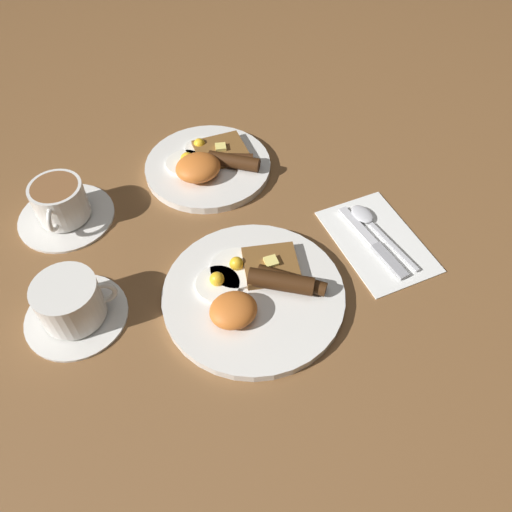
{
  "coord_description": "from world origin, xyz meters",
  "views": [
    {
      "loc": [
        -0.17,
        -0.41,
        0.64
      ],
      "look_at": [
        0.03,
        0.06,
        0.03
      ],
      "focal_mm": 35.0,
      "sensor_mm": 36.0,
      "label": 1
    }
  ],
  "objects_px": {
    "teacup_far": "(62,206)",
    "knife": "(375,245)",
    "breakfast_plate_far": "(208,164)",
    "breakfast_plate_near": "(254,292)",
    "spoon": "(369,221)",
    "teacup_near": "(71,304)"
  },
  "relations": [
    {
      "from": "breakfast_plate_near",
      "to": "knife",
      "type": "relative_size",
      "value": 1.6
    },
    {
      "from": "breakfast_plate_near",
      "to": "spoon",
      "type": "relative_size",
      "value": 1.68
    },
    {
      "from": "teacup_far",
      "to": "spoon",
      "type": "relative_size",
      "value": 1.0
    },
    {
      "from": "knife",
      "to": "breakfast_plate_far",
      "type": "bearing_deg",
      "value": 27.5
    },
    {
      "from": "breakfast_plate_near",
      "to": "knife",
      "type": "bearing_deg",
      "value": 3.25
    },
    {
      "from": "breakfast_plate_far",
      "to": "spoon",
      "type": "distance_m",
      "value": 0.32
    },
    {
      "from": "breakfast_plate_far",
      "to": "spoon",
      "type": "height_order",
      "value": "breakfast_plate_far"
    },
    {
      "from": "breakfast_plate_near",
      "to": "teacup_near",
      "type": "height_order",
      "value": "teacup_near"
    },
    {
      "from": "breakfast_plate_near",
      "to": "spoon",
      "type": "bearing_deg",
      "value": 14.84
    },
    {
      "from": "breakfast_plate_near",
      "to": "breakfast_plate_far",
      "type": "distance_m",
      "value": 0.31
    },
    {
      "from": "teacup_far",
      "to": "spoon",
      "type": "xyz_separation_m",
      "value": [
        0.48,
        -0.22,
        -0.02
      ]
    },
    {
      "from": "spoon",
      "to": "breakfast_plate_far",
      "type": "bearing_deg",
      "value": 33.31
    },
    {
      "from": "breakfast_plate_far",
      "to": "spoon",
      "type": "relative_size",
      "value": 1.44
    },
    {
      "from": "teacup_near",
      "to": "teacup_far",
      "type": "height_order",
      "value": "teacup_near"
    },
    {
      "from": "teacup_near",
      "to": "knife",
      "type": "xyz_separation_m",
      "value": [
        0.49,
        -0.06,
        -0.03
      ]
    },
    {
      "from": "spoon",
      "to": "knife",
      "type": "bearing_deg",
      "value": 153.75
    },
    {
      "from": "spoon",
      "to": "teacup_far",
      "type": "bearing_deg",
      "value": 57.85
    },
    {
      "from": "teacup_far",
      "to": "knife",
      "type": "relative_size",
      "value": 0.95
    },
    {
      "from": "breakfast_plate_far",
      "to": "spoon",
      "type": "bearing_deg",
      "value": -48.99
    },
    {
      "from": "teacup_far",
      "to": "breakfast_plate_near",
      "type": "bearing_deg",
      "value": -49.83
    },
    {
      "from": "breakfast_plate_far",
      "to": "teacup_near",
      "type": "distance_m",
      "value": 0.38
    },
    {
      "from": "breakfast_plate_far",
      "to": "teacup_near",
      "type": "height_order",
      "value": "teacup_near"
    }
  ]
}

